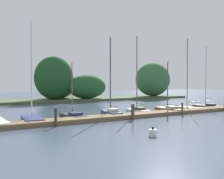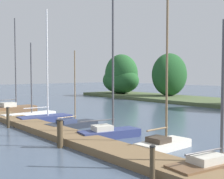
% 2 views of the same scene
% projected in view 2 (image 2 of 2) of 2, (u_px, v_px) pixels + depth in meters
% --- Properties ---
extents(dock_pier, '(29.55, 1.80, 0.35)m').
position_uv_depth(dock_pier, '(78.00, 139.00, 15.53)').
color(dock_pier, brown).
rests_on(dock_pier, ground).
extents(sailboat_0, '(1.65, 4.16, 8.39)m').
position_uv_depth(sailboat_0, '(14.00, 108.00, 27.11)').
color(sailboat_0, brown).
rests_on(sailboat_0, ground).
extents(sailboat_1, '(1.20, 4.52, 5.94)m').
position_uv_depth(sailboat_1, '(31.00, 114.00, 24.27)').
color(sailboat_1, white).
rests_on(sailboat_1, ground).
extents(sailboat_2, '(1.68, 4.04, 8.18)m').
position_uv_depth(sailboat_2, '(47.00, 116.00, 22.41)').
color(sailboat_2, navy).
rests_on(sailboat_2, ground).
extents(sailboat_3, '(1.48, 3.67, 5.00)m').
position_uv_depth(sailboat_3, '(73.00, 124.00, 19.71)').
color(sailboat_3, '#232833').
rests_on(sailboat_3, ground).
extents(sailboat_4, '(1.73, 3.67, 7.54)m').
position_uv_depth(sailboat_4, '(110.00, 130.00, 16.68)').
color(sailboat_4, navy).
rests_on(sailboat_4, ground).
extents(sailboat_5, '(1.29, 3.07, 8.08)m').
position_uv_depth(sailboat_5, '(164.00, 140.00, 14.24)').
color(sailboat_5, silver).
rests_on(sailboat_5, ground).
extents(sailboat_6, '(1.61, 4.32, 5.46)m').
position_uv_depth(sailboat_6, '(218.00, 162.00, 10.96)').
color(sailboat_6, brown).
rests_on(sailboat_6, ground).
extents(mooring_piling_1, '(0.22, 0.22, 1.34)m').
position_uv_depth(mooring_piling_1, '(8.00, 117.00, 19.65)').
color(mooring_piling_1, '#3D3323').
rests_on(mooring_piling_1, ground).
extents(mooring_piling_2, '(0.32, 0.32, 1.34)m').
position_uv_depth(mooring_piling_2, '(60.00, 134.00, 14.40)').
color(mooring_piling_2, '#4C3D28').
rests_on(mooring_piling_2, ground).
extents(mooring_piling_3, '(0.20, 0.20, 1.21)m').
position_uv_depth(mooring_piling_3, '(152.00, 164.00, 9.82)').
color(mooring_piling_3, '#4C3D28').
rests_on(mooring_piling_3, ground).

